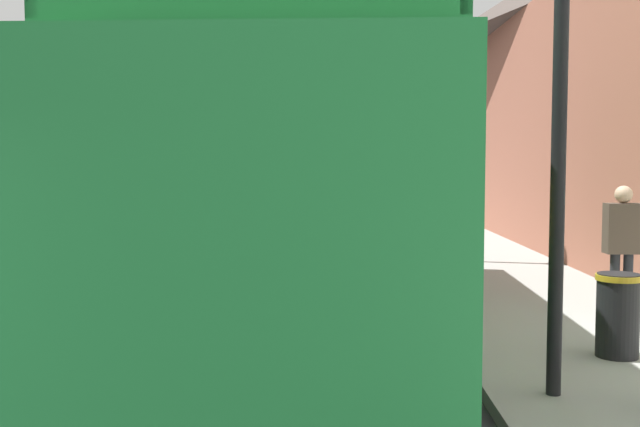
% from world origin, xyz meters
% --- Properties ---
extents(ground_plane, '(144.00, 144.00, 0.00)m').
position_xyz_m(ground_plane, '(0.00, 21.00, 0.00)').
color(ground_plane, '#333335').
extents(sidewalk, '(3.29, 108.00, 0.14)m').
position_xyz_m(sidewalk, '(6.72, 18.00, 0.07)').
color(sidewalk, '#999993').
rests_on(sidewalk, ground_plane).
extents(brick_terrace_rear, '(6.00, 24.18, 8.71)m').
position_xyz_m(brick_terrace_rear, '(11.37, 20.45, 4.35)').
color(brick_terrace_rear, '#935642').
rests_on(brick_terrace_rear, ground_plane).
extents(tour_bus, '(2.81, 11.56, 4.09)m').
position_xyz_m(tour_bus, '(3.37, 6.76, 1.87)').
color(tour_bus, '#1E7A38').
rests_on(tour_bus, ground_plane).
extents(parked_car_ahead_of_bus, '(1.80, 4.35, 1.46)m').
position_xyz_m(parked_car_ahead_of_bus, '(3.98, 15.43, 0.68)').
color(parked_car_ahead_of_bus, navy).
rests_on(parked_car_ahead_of_bus, ground_plane).
extents(pedestrian_third, '(0.46, 0.25, 1.75)m').
position_xyz_m(pedestrian_third, '(7.55, 7.12, 1.19)').
color(pedestrian_third, '#232328').
rests_on(pedestrian_third, sidewalk).
extents(lamp_post_nearest, '(0.35, 0.35, 4.79)m').
position_xyz_m(lamp_post_nearest, '(5.66, 3.72, 3.44)').
color(lamp_post_nearest, black).
rests_on(lamp_post_nearest, sidewalk).
extents(lamp_post_second, '(0.35, 0.35, 5.09)m').
position_xyz_m(lamp_post_second, '(5.67, 12.77, 3.62)').
color(lamp_post_second, black).
rests_on(lamp_post_second, sidewalk).
extents(lamp_post_third, '(0.35, 0.35, 4.46)m').
position_xyz_m(lamp_post_third, '(5.76, 21.81, 3.24)').
color(lamp_post_third, black).
rests_on(lamp_post_third, sidewalk).
extents(litter_bin, '(0.48, 0.48, 0.89)m').
position_xyz_m(litter_bin, '(6.71, 5.03, 0.61)').
color(litter_bin, black).
rests_on(litter_bin, sidewalk).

